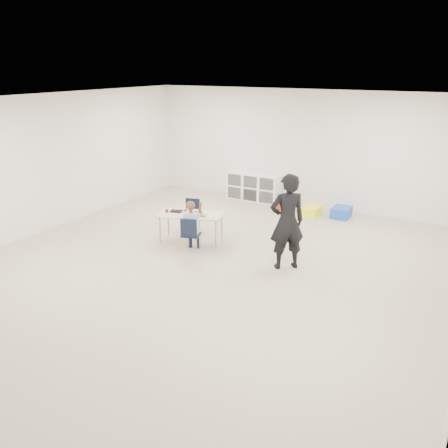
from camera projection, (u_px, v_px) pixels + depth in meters
The scene contains 16 objects.
room at pixel (205, 190), 7.74m from camera, with size 9.00×9.02×2.80m.
table at pixel (191, 227), 9.37m from camera, with size 1.37×0.96×0.57m.
chair_near at pixel (191, 234), 8.83m from camera, with size 0.33×0.31×0.68m, color black, non-canonical shape.
chair_far at pixel (191, 216), 9.87m from camera, with size 0.33×0.31×0.68m, color black, non-canonical shape.
child at pixel (191, 224), 8.77m from camera, with size 0.46×0.46×1.08m, color #AABCE6, non-canonical shape.
lunch_tray_near at pixel (196, 213), 9.28m from camera, with size 0.22×0.16×0.03m, color black.
lunch_tray_far at pixel (176, 211), 9.39m from camera, with size 0.22×0.16×0.03m, color black.
milk_carton at pixel (192, 213), 9.16m from camera, with size 0.07×0.07×0.10m, color white.
bread_roll at pixel (203, 215), 9.09m from camera, with size 0.09×0.09×0.07m, color tan.
apple_near at pixel (186, 211), 9.34m from camera, with size 0.07×0.07×0.07m, color maroon.
apple_far at pixel (167, 211), 9.33m from camera, with size 0.07×0.07×0.07m, color maroon.
cubby_shelf at pixel (253, 187), 12.16m from camera, with size 1.40×0.40×0.70m, color white.
adult at pixel (287, 222), 7.97m from camera, with size 0.61×0.40×1.66m, color black.
bin_red at pixel (283, 204), 11.53m from camera, with size 0.35×0.45×0.22m, color #AE2211.
bin_yellow at pixel (311, 211), 10.98m from camera, with size 0.35×0.45×0.22m, color #FFFD1A.
bin_blue at pixel (341, 212), 10.85m from camera, with size 0.39×0.50×0.24m, color blue.
Camera 1 is at (3.96, -6.38, 3.36)m, focal length 38.00 mm.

